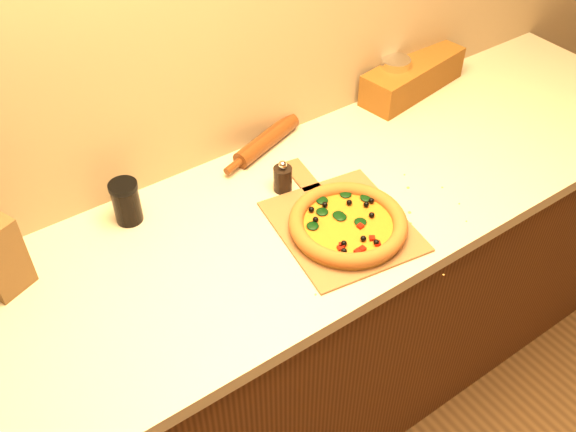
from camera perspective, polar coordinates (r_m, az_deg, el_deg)
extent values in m
plane|color=#9E8460|center=(1.63, -8.96, 17.18)|extent=(4.00, 0.00, 4.00)
cube|color=#41210D|center=(2.00, -1.65, -10.80)|extent=(2.80, 0.65, 0.86)
cube|color=beige|center=(1.66, -1.96, -1.53)|extent=(2.84, 0.68, 0.04)
cube|color=brown|center=(1.65, 4.87, -0.89)|extent=(0.37, 0.40, 0.01)
cube|color=brown|center=(1.80, 1.17, 3.65)|extent=(0.07, 0.15, 0.01)
cylinder|color=gold|center=(1.64, 5.32, -1.02)|extent=(0.29, 0.29, 0.01)
cylinder|color=orange|center=(1.63, 5.35, -0.74)|extent=(0.24, 0.24, 0.01)
torus|color=brown|center=(1.62, 5.36, -0.58)|extent=(0.30, 0.30, 0.04)
ellipsoid|color=black|center=(1.66, 5.98, 0.56)|extent=(0.03, 0.03, 0.01)
sphere|color=black|center=(1.59, 4.78, -1.32)|extent=(0.02, 0.02, 0.02)
cube|color=#880D04|center=(1.61, 6.85, -1.19)|extent=(0.02, 0.02, 0.01)
cylinder|color=black|center=(1.74, -0.47, 3.31)|extent=(0.05, 0.05, 0.07)
sphere|color=silver|center=(1.71, -0.48, 4.56)|extent=(0.02, 0.02, 0.02)
cylinder|color=#5A270F|center=(1.90, -1.88, 6.79)|extent=(0.26, 0.13, 0.05)
cylinder|color=#5A270F|center=(2.00, 0.87, 8.91)|extent=(0.06, 0.04, 0.02)
cylinder|color=#5A270F|center=(1.81, -4.90, 4.41)|extent=(0.06, 0.04, 0.02)
cylinder|color=silver|center=(2.14, 9.38, 12.04)|extent=(0.10, 0.10, 0.13)
cylinder|color=maroon|center=(2.14, 9.40, 12.20)|extent=(0.10, 0.10, 0.06)
cube|color=brown|center=(2.19, 11.02, 12.09)|extent=(0.41, 0.19, 0.11)
cylinder|color=black|center=(1.69, -14.14, 1.04)|extent=(0.07, 0.07, 0.11)
cylinder|color=black|center=(1.65, -14.48, 2.58)|extent=(0.07, 0.07, 0.01)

